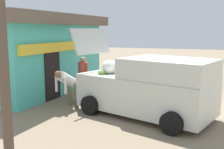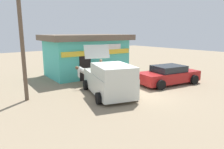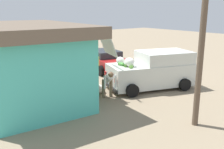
% 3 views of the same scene
% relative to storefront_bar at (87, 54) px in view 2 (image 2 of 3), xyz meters
% --- Properties ---
extents(ground_plane, '(60.00, 60.00, 0.00)m').
position_rel_storefront_bar_xyz_m(ground_plane, '(-0.84, -6.29, -1.71)').
color(ground_plane, gray).
extents(storefront_bar, '(7.12, 4.87, 3.31)m').
position_rel_storefront_bar_xyz_m(storefront_bar, '(0.00, 0.00, 0.00)').
color(storefront_bar, '#4CC6B7').
rests_on(storefront_bar, ground_plane).
extents(delivery_van, '(3.19, 4.82, 2.71)m').
position_rel_storefront_bar_xyz_m(delivery_van, '(-2.08, -5.66, -0.80)').
color(delivery_van, silver).
rests_on(delivery_van, ground_plane).
extents(parked_sedan, '(4.62, 2.77, 1.28)m').
position_rel_storefront_bar_xyz_m(parked_sedan, '(2.70, -6.20, -1.10)').
color(parked_sedan, maroon).
rests_on(parked_sedan, ground_plane).
extents(vendor_standing, '(0.45, 0.52, 1.62)m').
position_rel_storefront_bar_xyz_m(vendor_standing, '(-0.50, -2.71, -0.78)').
color(vendor_standing, navy).
rests_on(vendor_standing, ground_plane).
extents(customer_bending, '(0.84, 0.70, 1.34)m').
position_rel_storefront_bar_xyz_m(customer_bending, '(-2.10, -2.87, -0.87)').
color(customer_bending, '#726047').
rests_on(customer_bending, ground_plane).
extents(unloaded_banana_pile, '(0.82, 0.80, 0.42)m').
position_rel_storefront_bar_xyz_m(unloaded_banana_pile, '(-1.17, -2.96, -1.52)').
color(unloaded_banana_pile, silver).
rests_on(unloaded_banana_pile, ground_plane).
extents(paint_bucket, '(0.31, 0.31, 0.37)m').
position_rel_storefront_bar_xyz_m(paint_bucket, '(2.62, -2.23, -1.53)').
color(paint_bucket, '#BF3F33').
rests_on(paint_bucket, ground_plane).
extents(utility_pole, '(0.20, 0.20, 5.19)m').
position_rel_storefront_bar_xyz_m(utility_pole, '(-6.02, -3.64, 0.88)').
color(utility_pole, brown).
rests_on(utility_pole, ground_plane).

